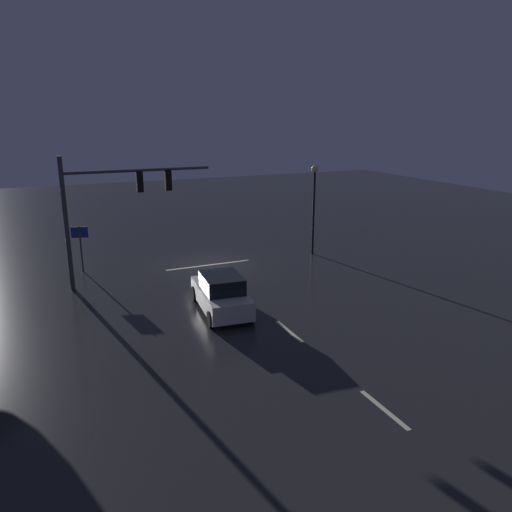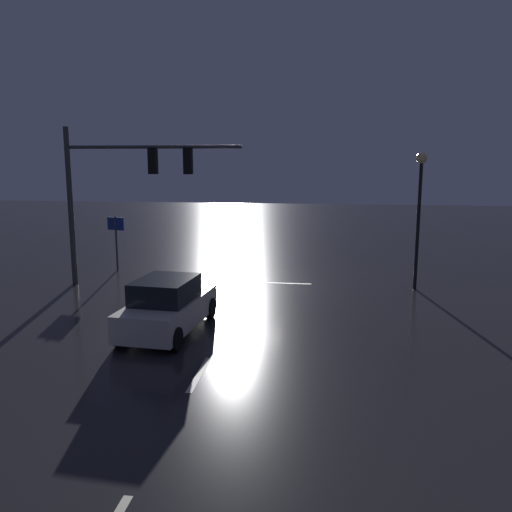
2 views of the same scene
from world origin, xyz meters
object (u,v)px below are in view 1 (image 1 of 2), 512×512
traffic_signal_assembly (114,197)px  route_sign (80,239)px  street_lamp_left_kerb (314,193)px  car_approaching (221,294)px

traffic_signal_assembly → route_sign: traffic_signal_assembly is taller
traffic_signal_assembly → street_lamp_left_kerb: 11.93m
traffic_signal_assembly → car_approaching: bearing=121.2°
traffic_signal_assembly → car_approaching: (-3.44, 5.68, -3.65)m
traffic_signal_assembly → car_approaching: traffic_signal_assembly is taller
street_lamp_left_kerb → route_sign: bearing=-8.4°
car_approaching → route_sign: route_sign is taller
traffic_signal_assembly → street_lamp_left_kerb: (-11.88, -0.86, -0.64)m
route_sign → street_lamp_left_kerb: bearing=171.6°
car_approaching → street_lamp_left_kerb: street_lamp_left_kerb is taller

